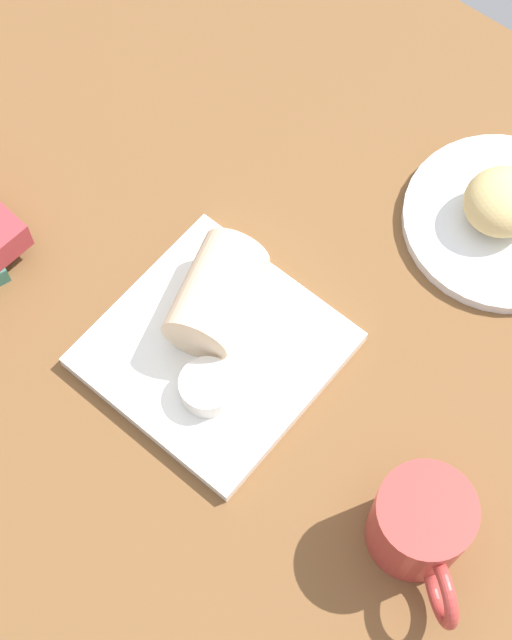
# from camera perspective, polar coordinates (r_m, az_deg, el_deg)

# --- Properties ---
(dining_table) EXTENTS (1.10, 0.90, 0.04)m
(dining_table) POSITION_cam_1_polar(r_m,az_deg,el_deg) (1.04, -0.18, 1.95)
(dining_table) COLOR brown
(dining_table) RESTS_ON ground
(round_plate) EXTENTS (0.21, 0.21, 0.01)m
(round_plate) POSITION_cam_1_polar(r_m,az_deg,el_deg) (1.08, 14.17, 5.61)
(round_plate) COLOR white
(round_plate) RESTS_ON dining_table
(scone_pastry) EXTENTS (0.11, 0.11, 0.06)m
(scone_pastry) POSITION_cam_1_polar(r_m,az_deg,el_deg) (1.05, 14.20, 6.70)
(scone_pastry) COLOR tan
(scone_pastry) RESTS_ON round_plate
(square_plate) EXTENTS (0.22, 0.22, 0.02)m
(square_plate) POSITION_cam_1_polar(r_m,az_deg,el_deg) (0.98, -2.42, -1.73)
(square_plate) COLOR white
(square_plate) RESTS_ON dining_table
(sauce_cup) EXTENTS (0.05, 0.05, 0.03)m
(sauce_cup) POSITION_cam_1_polar(r_m,az_deg,el_deg) (0.94, -2.85, -3.92)
(sauce_cup) COLOR silver
(sauce_cup) RESTS_ON square_plate
(breakfast_wrap) EXTENTS (0.10, 0.13, 0.07)m
(breakfast_wrap) POSITION_cam_1_polar(r_m,az_deg,el_deg) (0.96, -2.22, 1.43)
(breakfast_wrap) COLOR beige
(breakfast_wrap) RESTS_ON square_plate
(coffee_mug) EXTENTS (0.12, 0.11, 0.09)m
(coffee_mug) POSITION_cam_1_polar(r_m,az_deg,el_deg) (0.89, 9.61, -11.77)
(coffee_mug) COLOR #B23833
(coffee_mug) RESTS_ON dining_table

